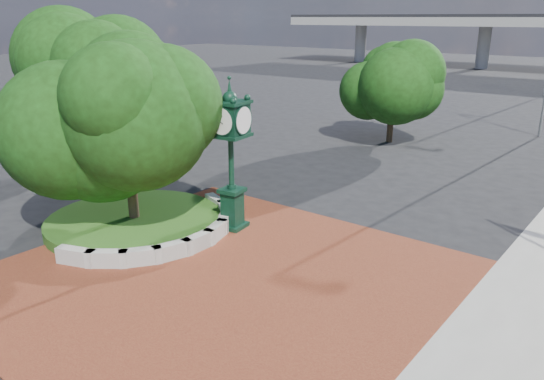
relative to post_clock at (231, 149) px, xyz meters
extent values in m
plane|color=black|center=(2.21, -2.08, -2.87)|extent=(200.00, 200.00, 0.00)
cube|color=maroon|center=(2.21, -3.08, -2.85)|extent=(12.00, 12.00, 0.04)
cube|color=#9E9B93|center=(-1.70, -5.09, -2.60)|extent=(1.29, 0.76, 0.54)
cube|color=#9E9B93|center=(-0.84, -4.62, -2.60)|extent=(1.20, 1.04, 0.54)
cube|color=#9E9B93|center=(-0.17, -3.92, -2.60)|extent=(1.00, 1.22, 0.54)
cube|color=#9E9B93|center=(0.26, -3.04, -2.60)|extent=(0.71, 1.30, 0.54)
cube|color=#9E9B93|center=(0.41, -2.08, -2.60)|extent=(0.35, 1.25, 0.54)
cube|color=#9E9B93|center=(0.26, -1.12, -2.60)|extent=(0.71, 1.30, 0.54)
cube|color=#9E9B93|center=(-0.17, -0.25, -2.60)|extent=(1.00, 1.22, 0.54)
cube|color=#9E9B93|center=(-0.84, 0.46, -2.60)|extent=(1.20, 1.04, 0.54)
cube|color=#9E9B93|center=(-1.70, 0.92, -2.60)|extent=(1.29, 0.76, 0.54)
cylinder|color=#1A4012|center=(-2.79, -2.08, -2.67)|extent=(6.10, 6.10, 0.40)
cylinder|color=#9E9B93|center=(-32.79, 67.92, 0.13)|extent=(1.80, 1.80, 6.00)
cylinder|color=#9E9B93|center=(-12.79, 67.92, 0.13)|extent=(1.80, 1.80, 6.00)
cylinder|color=#38281C|center=(-2.79, -2.08, -1.78)|extent=(0.36, 0.36, 2.17)
sphere|color=#16330E|center=(-2.79, -2.08, 0.86)|extent=(5.20, 5.20, 5.20)
cylinder|color=#38281C|center=(-10.79, 2.92, -1.64)|extent=(0.36, 0.36, 2.45)
sphere|color=#16330E|center=(-10.79, 2.92, 1.26)|extent=(5.60, 5.60, 5.60)
cylinder|color=#38281C|center=(-1.79, 15.92, -1.90)|extent=(0.36, 0.36, 1.92)
sphere|color=#16330E|center=(-1.79, 15.92, 0.38)|extent=(4.40, 4.40, 4.40)
cube|color=black|center=(0.00, 0.00, -2.78)|extent=(0.99, 0.99, 0.18)
cube|color=black|center=(0.00, 0.00, -2.10)|extent=(0.68, 0.68, 1.21)
cube|color=black|center=(0.00, 0.00, -1.46)|extent=(0.87, 0.87, 0.13)
cylinder|color=black|center=(0.00, 0.00, -0.46)|extent=(0.19, 0.19, 1.87)
cube|color=black|center=(0.00, 0.00, 1.03)|extent=(1.12, 1.12, 0.99)
cylinder|color=white|center=(0.07, -0.51, 1.03)|extent=(0.88, 0.19, 0.88)
cylinder|color=white|center=(-0.07, 0.51, 1.03)|extent=(0.88, 0.19, 0.88)
cylinder|color=white|center=(-0.51, -0.07, 1.03)|extent=(0.19, 0.88, 0.88)
cylinder|color=white|center=(0.51, 0.07, 1.03)|extent=(0.19, 0.88, 0.88)
sphere|color=black|center=(0.00, 0.00, 1.71)|extent=(0.48, 0.48, 0.48)
cone|color=black|center=(0.00, 0.00, 2.08)|extent=(0.20, 0.20, 0.55)
camera|label=1|loc=(11.83, -12.85, 4.24)|focal=35.00mm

